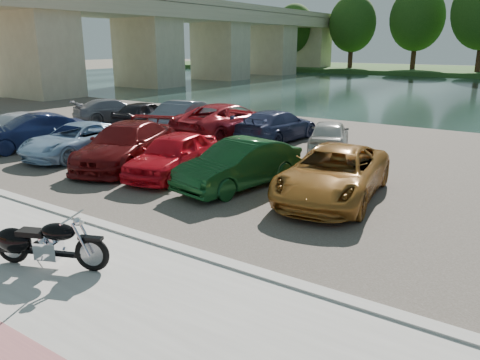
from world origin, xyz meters
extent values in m
plane|color=#595447|center=(0.00, 0.00, 0.00)|extent=(200.00, 200.00, 0.00)
cube|color=#9D9B94|center=(0.00, -1.00, 0.05)|extent=(60.00, 6.00, 0.10)
cube|color=#9D9B94|center=(0.00, 2.00, 0.07)|extent=(60.00, 0.30, 0.14)
cube|color=#443F37|center=(0.00, 11.00, 0.02)|extent=(60.00, 18.00, 0.04)
cube|color=#172A26|center=(0.00, 40.00, 0.00)|extent=(120.00, 40.00, 0.00)
cube|color=tan|center=(-28.00, 40.00, 7.20)|extent=(7.00, 56.00, 1.40)
cube|color=tan|center=(-28.00, 40.00, 8.20)|extent=(7.00, 56.00, 0.70)
cube|color=tan|center=(-28.00, 18.00, 3.60)|extent=(6.00, 4.00, 7.20)
cube|color=tan|center=(-28.00, 30.00, 3.60)|extent=(6.00, 4.00, 7.20)
cube|color=tan|center=(-28.00, 42.00, 3.60)|extent=(6.00, 4.00, 7.20)
cube|color=tan|center=(-28.00, 54.00, 3.60)|extent=(6.00, 4.00, 7.20)
cube|color=tan|center=(-28.00, 66.00, 3.60)|extent=(6.00, 4.00, 7.20)
cylinder|color=#351E13|center=(-30.00, 64.60, 2.85)|extent=(0.70, 0.70, 4.50)
ellipsoid|color=#183B10|center=(-30.00, 64.60, 6.45)|extent=(6.30, 6.30, 7.56)
cylinder|color=#351E13|center=(-21.00, 66.00, 3.08)|extent=(0.70, 0.70, 4.95)
ellipsoid|color=#183B10|center=(-21.00, 66.00, 7.04)|extent=(6.93, 6.93, 8.32)
cylinder|color=#351E13|center=(-12.00, 67.40, 3.30)|extent=(0.70, 0.70, 5.40)
ellipsoid|color=#183B10|center=(-12.00, 67.40, 7.62)|extent=(7.56, 7.56, 9.07)
cylinder|color=#351E13|center=(-3.00, 64.60, 3.52)|extent=(0.70, 0.70, 5.85)
torus|color=black|center=(-0.30, 0.38, 0.44)|extent=(0.67, 0.37, 0.68)
torus|color=black|center=(-1.82, -0.25, 0.44)|extent=(0.67, 0.37, 0.68)
cylinder|color=#B2B2B7|center=(-0.30, 0.38, 0.44)|extent=(0.45, 0.23, 0.46)
cylinder|color=#B2B2B7|center=(-1.82, -0.25, 0.44)|extent=(0.45, 0.23, 0.46)
cylinder|color=silver|center=(-0.39, 0.23, 0.74)|extent=(0.32, 0.17, 0.63)
cylinder|color=silver|center=(-0.46, 0.42, 0.74)|extent=(0.32, 0.17, 0.63)
cylinder|color=silver|center=(-0.60, 0.25, 1.13)|extent=(0.32, 0.71, 0.04)
sphere|color=silver|center=(-0.51, 0.29, 1.05)|extent=(0.21, 0.21, 0.16)
sphere|color=silver|center=(-0.44, 0.32, 1.05)|extent=(0.14, 0.14, 0.11)
cube|color=black|center=(-0.30, 0.38, 0.75)|extent=(0.47, 0.30, 0.06)
cube|color=black|center=(-1.06, 0.07, 0.38)|extent=(1.15, 0.55, 0.08)
cube|color=silver|center=(-1.10, 0.05, 0.45)|extent=(0.54, 0.47, 0.34)
cylinder|color=silver|center=(-1.01, 0.08, 0.65)|extent=(0.29, 0.26, 0.27)
cylinder|color=silver|center=(-1.20, 0.01, 0.65)|extent=(0.29, 0.26, 0.27)
ellipsoid|color=black|center=(-0.89, 0.13, 0.82)|extent=(0.77, 0.59, 0.32)
cube|color=black|center=(-1.38, -0.07, 0.76)|extent=(0.62, 0.47, 0.10)
ellipsoid|color=black|center=(-1.77, -0.23, 0.56)|extent=(0.80, 0.59, 0.50)
cube|color=black|center=(-1.82, -0.25, 0.49)|extent=(0.44, 0.32, 0.30)
cylinder|color=silver|center=(-1.44, 0.08, 0.32)|extent=(1.05, 0.50, 0.09)
cylinder|color=silver|center=(-1.44, 0.08, 0.40)|extent=(1.05, 0.50, 0.09)
cylinder|color=#B2B2B7|center=(-1.13, -0.16, 0.23)|extent=(0.08, 0.14, 0.22)
imported|color=silver|center=(-13.48, 6.79, 0.66)|extent=(2.30, 3.89, 1.24)
imported|color=#131B3C|center=(-10.89, 6.07, 0.73)|extent=(2.67, 4.43, 1.38)
imported|color=#94B7D8|center=(-8.42, 6.31, 0.66)|extent=(2.31, 4.56, 1.24)
imported|color=#570C0D|center=(-5.86, 6.35, 0.77)|extent=(3.58, 5.39, 1.45)
imported|color=red|center=(-3.60, 6.29, 0.73)|extent=(2.34, 4.27, 1.38)
imported|color=#113F1A|center=(-1.12, 6.40, 0.73)|extent=(2.15, 4.37, 1.38)
imported|color=#A26725|center=(1.57, 6.99, 0.74)|extent=(3.00, 5.30, 1.40)
imported|color=gray|center=(-13.63, 12.66, 0.66)|extent=(3.19, 4.62, 1.24)
imported|color=black|center=(-11.13, 12.53, 0.69)|extent=(1.86, 3.95, 1.31)
imported|color=slate|center=(-8.34, 12.65, 0.79)|extent=(2.39, 4.76, 1.50)
imported|color=#AA1C24|center=(-5.93, 12.56, 0.80)|extent=(2.96, 5.69, 1.53)
imported|color=navy|center=(-3.61, 12.98, 0.71)|extent=(2.10, 4.72, 1.35)
imported|color=beige|center=(-0.98, 12.54, 0.66)|extent=(2.63, 3.95, 1.25)
camera|label=1|loc=(6.32, -4.58, 4.13)|focal=35.00mm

